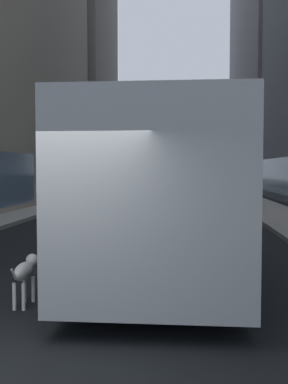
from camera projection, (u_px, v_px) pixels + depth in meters
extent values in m
plane|color=black|center=(165.00, 192.00, 39.24)|extent=(120.00, 120.00, 0.00)
cube|color=#ADA89E|center=(101.00, 191.00, 39.74)|extent=(2.40, 110.00, 0.15)
cube|color=#9E9991|center=(230.00, 192.00, 38.74)|extent=(2.40, 110.00, 0.15)
cube|color=#B2A893|center=(2.00, 54.00, 33.03)|extent=(9.93, 14.06, 21.22)
cube|color=slate|center=(68.00, 175.00, 33.07)|extent=(0.08, 12.65, 2.40)
cube|color=gray|center=(59.00, 51.00, 48.21)|extent=(10.91, 14.32, 29.84)
cube|color=slate|center=(109.00, 173.00, 48.43)|extent=(0.08, 12.89, 2.40)
cube|color=slate|center=(285.00, 176.00, 27.47)|extent=(0.08, 15.46, 2.40)
cube|color=slate|center=(239.00, 173.00, 47.81)|extent=(0.08, 20.31, 2.40)
cube|color=#999EA3|center=(166.00, 185.00, 10.71)|extent=(2.55, 11.50, 2.75)
cube|color=slate|center=(166.00, 165.00, 10.68)|extent=(2.57, 11.04, 0.90)
cube|color=black|center=(172.00, 210.00, 16.44)|extent=(2.55, 0.16, 0.44)
cylinder|color=black|center=(136.00, 217.00, 14.40)|extent=(0.30, 1.00, 1.00)
cylinder|color=black|center=(205.00, 218.00, 14.20)|extent=(0.30, 1.00, 1.00)
cylinder|color=black|center=(82.00, 272.00, 6.74)|extent=(0.30, 1.00, 1.00)
cylinder|color=black|center=(232.00, 275.00, 6.54)|extent=(0.30, 1.00, 1.00)
cube|color=silver|center=(131.00, 157.00, 15.91)|extent=(0.08, 0.24, 0.40)
cube|color=#B7BABF|center=(178.00, 187.00, 34.30)|extent=(1.79, 4.00, 0.75)
cube|color=slate|center=(178.00, 178.00, 34.07)|extent=(1.64, 1.80, 0.55)
cylinder|color=black|center=(168.00, 190.00, 35.96)|extent=(0.22, 0.64, 0.64)
cylinder|color=black|center=(188.00, 190.00, 35.83)|extent=(0.22, 0.64, 0.64)
cylinder|color=black|center=(167.00, 192.00, 32.81)|extent=(0.22, 0.64, 0.64)
cylinder|color=black|center=(188.00, 193.00, 32.68)|extent=(0.22, 0.64, 0.64)
cube|color=yellow|center=(154.00, 183.00, 42.71)|extent=(1.72, 4.33, 0.75)
cube|color=slate|center=(154.00, 176.00, 42.46)|extent=(1.58, 1.95, 0.55)
cylinder|color=black|center=(148.00, 186.00, 44.54)|extent=(0.22, 0.64, 0.64)
cylinder|color=black|center=(162.00, 186.00, 44.40)|extent=(0.22, 0.64, 0.64)
cylinder|color=black|center=(144.00, 188.00, 41.05)|extent=(0.22, 0.64, 0.64)
cylinder|color=black|center=(161.00, 188.00, 40.92)|extent=(0.22, 0.64, 0.64)
cube|color=silver|center=(145.00, 181.00, 52.07)|extent=(1.91, 3.96, 0.75)
cube|color=slate|center=(145.00, 175.00, 51.84)|extent=(1.76, 1.78, 0.55)
cylinder|color=black|center=(140.00, 183.00, 53.72)|extent=(0.22, 0.64, 0.64)
cylinder|color=black|center=(153.00, 183.00, 53.58)|extent=(0.22, 0.64, 0.64)
cylinder|color=black|center=(137.00, 184.00, 50.61)|extent=(0.22, 0.64, 0.64)
cylinder|color=black|center=(152.00, 184.00, 50.46)|extent=(0.22, 0.64, 0.64)
cube|color=#4C6BB7|center=(147.00, 187.00, 34.34)|extent=(1.71, 4.58, 0.75)
cube|color=slate|center=(146.00, 178.00, 34.08)|extent=(1.57, 2.06, 0.55)
cylinder|color=black|center=(140.00, 190.00, 36.29)|extent=(0.22, 0.64, 0.64)
cylinder|color=black|center=(158.00, 190.00, 36.16)|extent=(0.22, 0.64, 0.64)
cylinder|color=black|center=(135.00, 193.00, 32.56)|extent=(0.22, 0.64, 0.64)
cylinder|color=black|center=(155.00, 193.00, 32.43)|extent=(0.22, 0.64, 0.64)
ellipsoid|color=white|center=(24.00, 271.00, 6.67)|extent=(0.22, 0.60, 0.26)
sphere|color=white|center=(32.00, 260.00, 7.05)|extent=(0.20, 0.20, 0.20)
sphere|color=black|center=(29.00, 259.00, 7.07)|extent=(0.07, 0.07, 0.07)
sphere|color=black|center=(36.00, 259.00, 7.06)|extent=(0.07, 0.07, 0.07)
cylinder|color=white|center=(14.00, 274.00, 6.27)|extent=(0.03, 0.16, 0.19)
cylinder|color=white|center=(24.00, 289.00, 6.91)|extent=(0.06, 0.06, 0.40)
cylinder|color=white|center=(33.00, 289.00, 6.89)|extent=(0.06, 0.06, 0.40)
cylinder|color=white|center=(14.00, 297.00, 6.49)|extent=(0.06, 0.06, 0.40)
cylinder|color=white|center=(24.00, 297.00, 6.48)|extent=(0.06, 0.06, 0.40)
sphere|color=black|center=(29.00, 267.00, 6.77)|extent=(0.04, 0.04, 0.04)
sphere|color=black|center=(18.00, 271.00, 6.60)|extent=(0.04, 0.04, 0.04)
sphere|color=black|center=(21.00, 270.00, 6.49)|extent=(0.04, 0.04, 0.04)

